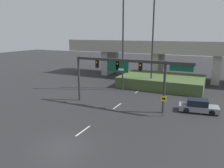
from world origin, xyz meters
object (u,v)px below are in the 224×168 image
Objects in this scene: speed_limit_sign at (163,103)px; highway_light_pole_near at (153,36)px; highway_light_pole_far at (123,38)px; parked_sedan_near_right at (198,106)px; signal_gantry at (125,69)px.

speed_limit_sign is 13.96m from highway_light_pole_near.
parked_sedan_near_right is (11.65, -5.37, -7.53)m from highway_light_pole_far.
highway_light_pole_far reaches higher than signal_gantry.
signal_gantry is at bearing 166.80° from speed_limit_sign.
highway_light_pole_near reaches higher than speed_limit_sign.
highway_light_pole_near is (0.46, 10.11, 3.74)m from signal_gantry.
speed_limit_sign is at bearing -45.74° from highway_light_pole_far.
parked_sedan_near_right is (3.33, 3.16, -0.87)m from speed_limit_sign.
highway_light_pole_near reaches higher than parked_sedan_near_right.
speed_limit_sign is 4.67m from parked_sedan_near_right.
highway_light_pole_far is at bearing -144.71° from highway_light_pole_near.
highway_light_pole_near is (-4.45, 11.26, 6.94)m from speed_limit_sign.
highway_light_pole_near is 1.03× the size of highway_light_pole_far.
highway_light_pole_far reaches higher than speed_limit_sign.
highway_light_pole_far is (-3.86, -2.73, -0.27)m from highway_light_pole_near.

